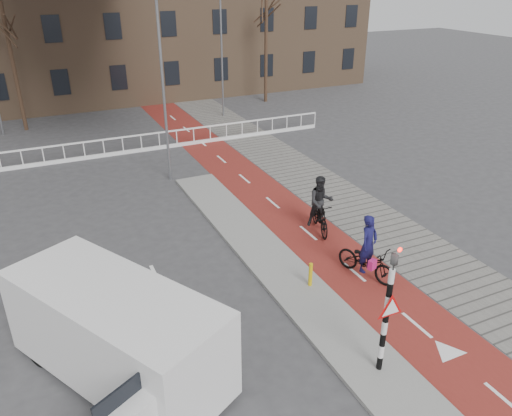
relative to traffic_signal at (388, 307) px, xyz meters
name	(u,v)px	position (x,y,z in m)	size (l,w,h in m)	color
ground	(352,319)	(0.60, 2.02, -1.99)	(120.00, 120.00, 0.00)	#38383A
bike_lane	(253,186)	(2.10, 12.02, -1.98)	(2.50, 60.00, 0.01)	maroon
sidewalk	(306,177)	(4.90, 12.02, -1.98)	(3.00, 60.00, 0.01)	slate
curb_island	(268,257)	(-0.10, 6.02, -1.93)	(1.80, 16.00, 0.12)	gray
traffic_signal	(388,307)	(0.00, 0.00, 0.00)	(0.80, 0.80, 3.68)	black
bollard	(310,274)	(0.30, 3.86, -1.48)	(0.12, 0.12, 0.78)	gold
cyclist_near	(367,257)	(2.27, 3.69, -1.25)	(1.43, 2.24, 2.18)	black
cyclist_far	(320,209)	(2.56, 7.00, -1.06)	(1.15, 2.18, 2.22)	black
van	(116,332)	(-5.77, 2.65, -0.70)	(4.74, 6.11, 2.46)	silver
railing	(85,154)	(-4.40, 19.02, -1.68)	(28.00, 0.10, 0.99)	silver
tree_mid	(14,68)	(-6.97, 26.21, 1.76)	(0.23, 0.23, 7.49)	#322116
tree_right	(266,51)	(9.85, 26.60, 1.71)	(0.25, 0.25, 7.39)	#322116
streetlight_near	(163,87)	(-1.13, 14.45, 2.39)	(0.12, 0.12, 8.77)	slate
streetlight_right	(222,53)	(5.43, 24.12, 2.17)	(0.12, 0.12, 8.31)	slate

